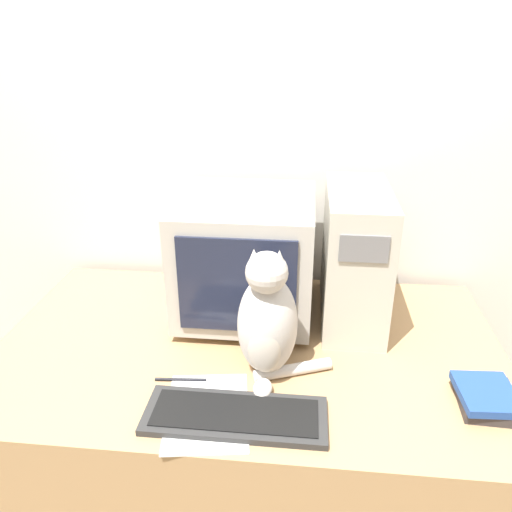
{
  "coord_description": "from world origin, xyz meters",
  "views": [
    {
      "loc": [
        0.16,
        -0.84,
        1.62
      ],
      "look_at": [
        0.02,
        0.51,
        1.01
      ],
      "focal_mm": 35.0,
      "sensor_mm": 36.0,
      "label": 1
    }
  ],
  "objects_px": {
    "pen": "(181,380)",
    "crt_monitor": "(246,255)",
    "cat": "(268,322)",
    "keyboard": "(235,415)",
    "book_stack": "(487,397)",
    "computer_tower": "(354,256)"
  },
  "relations": [
    {
      "from": "crt_monitor",
      "to": "pen",
      "type": "distance_m",
      "value": 0.48
    },
    {
      "from": "keyboard",
      "to": "cat",
      "type": "relative_size",
      "value": 1.18
    },
    {
      "from": "book_stack",
      "to": "cat",
      "type": "bearing_deg",
      "value": 171.77
    },
    {
      "from": "pen",
      "to": "cat",
      "type": "bearing_deg",
      "value": 16.81
    },
    {
      "from": "crt_monitor",
      "to": "cat",
      "type": "distance_m",
      "value": 0.35
    },
    {
      "from": "cat",
      "to": "pen",
      "type": "bearing_deg",
      "value": -161.98
    },
    {
      "from": "cat",
      "to": "book_stack",
      "type": "bearing_deg",
      "value": -7.02
    },
    {
      "from": "computer_tower",
      "to": "pen",
      "type": "distance_m",
      "value": 0.68
    },
    {
      "from": "computer_tower",
      "to": "book_stack",
      "type": "xyz_separation_m",
      "value": [
        0.33,
        -0.43,
        -0.2
      ]
    },
    {
      "from": "cat",
      "to": "crt_monitor",
      "type": "bearing_deg",
      "value": 107.88
    },
    {
      "from": "cat",
      "to": "pen",
      "type": "xyz_separation_m",
      "value": [
        -0.24,
        -0.07,
        -0.16
      ]
    },
    {
      "from": "keyboard",
      "to": "book_stack",
      "type": "xyz_separation_m",
      "value": [
        0.65,
        0.12,
        0.01
      ]
    },
    {
      "from": "computer_tower",
      "to": "pen",
      "type": "relative_size",
      "value": 3.09
    },
    {
      "from": "crt_monitor",
      "to": "computer_tower",
      "type": "height_order",
      "value": "computer_tower"
    },
    {
      "from": "crt_monitor",
      "to": "computer_tower",
      "type": "bearing_deg",
      "value": 0.99
    },
    {
      "from": "crt_monitor",
      "to": "computer_tower",
      "type": "relative_size",
      "value": 1.06
    },
    {
      "from": "keyboard",
      "to": "pen",
      "type": "height_order",
      "value": "keyboard"
    },
    {
      "from": "keyboard",
      "to": "pen",
      "type": "relative_size",
      "value": 3.2
    },
    {
      "from": "crt_monitor",
      "to": "book_stack",
      "type": "xyz_separation_m",
      "value": [
        0.69,
        -0.42,
        -0.19
      ]
    },
    {
      "from": "pen",
      "to": "crt_monitor",
      "type": "bearing_deg",
      "value": 71.2
    },
    {
      "from": "crt_monitor",
      "to": "book_stack",
      "type": "bearing_deg",
      "value": -31.44
    },
    {
      "from": "crt_monitor",
      "to": "keyboard",
      "type": "bearing_deg",
      "value": -86.17
    }
  ]
}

